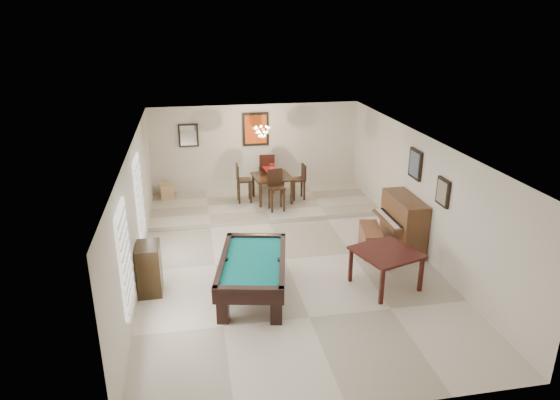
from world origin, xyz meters
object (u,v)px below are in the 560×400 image
object	(u,v)px
upright_piano	(397,223)
corner_bench	(167,191)
pool_table	(253,278)
chandelier	(262,128)
dining_table	(272,186)
dining_chair_east	(298,182)
dining_chair_west	(244,183)
dining_chair_south	(277,190)
flower_vase	(272,167)
dining_chair_north	(266,173)
apothecary_chest	(149,269)
square_table	(385,269)
piano_bench	(371,240)

from	to	relation	value
upright_piano	corner_bench	xyz separation A→B (m)	(-5.17, 3.98, -0.28)
pool_table	chandelier	world-z (taller)	chandelier
dining_table	dining_chair_east	distance (m)	0.73
dining_table	dining_chair_west	size ratio (longest dim) A/B	0.94
dining_chair_south	flower_vase	bearing A→B (deg)	85.34
dining_table	dining_chair_north	bearing A→B (deg)	93.01
apothecary_chest	upright_piano	bearing A→B (deg)	10.10
flower_vase	corner_bench	bearing A→B (deg)	165.86
dining_table	dining_chair_west	distance (m)	0.78
dining_chair_west	pool_table	bearing A→B (deg)	174.91
apothecary_chest	dining_chair_west	size ratio (longest dim) A/B	0.91
pool_table	dining_table	size ratio (longest dim) A/B	2.19
dining_table	corner_bench	distance (m)	2.98
apothecary_chest	corner_bench	bearing A→B (deg)	88.06
pool_table	square_table	size ratio (longest dim) A/B	2.02
upright_piano	dining_chair_east	bearing A→B (deg)	115.80
dining_chair_east	corner_bench	xyz separation A→B (m)	(-3.61, 0.74, -0.29)
corner_bench	dining_chair_north	bearing A→B (deg)	0.42
upright_piano	dining_chair_south	world-z (taller)	same
dining_chair_south	chandelier	size ratio (longest dim) A/B	1.81
square_table	apothecary_chest	world-z (taller)	apothecary_chest
apothecary_chest	flower_vase	distance (m)	5.23
upright_piano	dining_chair_south	bearing A→B (deg)	132.59
dining_chair_west	chandelier	distance (m)	1.63
apothecary_chest	dining_table	distance (m)	5.19
pool_table	corner_bench	xyz separation A→B (m)	(-1.73, 5.43, -0.04)
square_table	chandelier	xyz separation A→B (m)	(-1.69, 4.65, 1.83)
dining_chair_south	dining_chair_west	xyz separation A→B (m)	(-0.76, 0.79, -0.01)
apothecary_chest	square_table	bearing A→B (deg)	-7.84
dining_chair_south	dining_chair_north	size ratio (longest dim) A/B	0.94
piano_bench	chandelier	size ratio (longest dim) A/B	1.68
dining_chair_east	dining_chair_west	bearing A→B (deg)	-94.37
dining_chair_north	chandelier	size ratio (longest dim) A/B	1.93
pool_table	piano_bench	distance (m)	3.13
dining_chair_west	square_table	bearing A→B (deg)	-156.37
dining_chair_south	dining_chair_east	distance (m)	1.04
upright_piano	dining_table	xyz separation A→B (m)	(-2.29, 3.25, -0.07)
square_table	dining_chair_south	bearing A→B (deg)	109.10
apothecary_chest	dining_chair_north	size ratio (longest dim) A/B	0.84
apothecary_chest	dining_chair_north	bearing A→B (deg)	58.68
piano_bench	pool_table	bearing A→B (deg)	-153.74
square_table	dining_chair_east	bearing A→B (deg)	98.00
square_table	apothecary_chest	size ratio (longest dim) A/B	1.12
square_table	upright_piano	size ratio (longest dim) A/B	0.75
flower_vase	dining_chair_south	size ratio (longest dim) A/B	0.23
piano_bench	dining_chair_north	distance (m)	4.42
corner_bench	chandelier	bearing A→B (deg)	-18.87
piano_bench	dining_chair_south	bearing A→B (deg)	123.00
apothecary_chest	dining_chair_west	world-z (taller)	dining_chair_west
pool_table	chandelier	distance (m)	4.97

